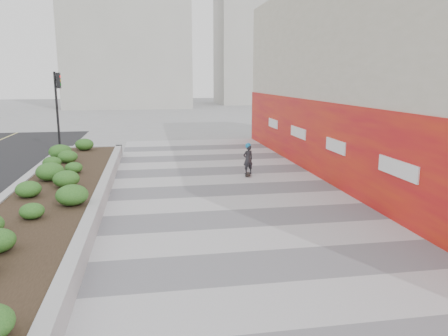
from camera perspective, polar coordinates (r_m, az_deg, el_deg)
The scene contains 9 objects.
ground at distance 8.02m, azimuth 11.06°, elevation -17.54°, with size 160.00×160.00×0.00m, color gray.
walkway at distance 10.60m, azimuth 5.26°, elevation -9.84°, with size 8.00×36.00×0.01m, color #A8A8AD.
building at distance 18.22m, azimuth 22.41°, elevation 11.12°, with size 6.04×24.08×8.00m.
planter at distance 14.24m, azimuth -21.21°, elevation -3.21°, with size 3.00×18.00×0.90m.
traffic_signal_near at distance 24.47m, azimuth -20.89°, elevation 8.31°, with size 0.33×0.28×4.20m.
distant_bldg_north_l at distance 61.86m, azimuth -12.53°, elevation 17.11°, with size 16.00×12.00×20.00m, color #ADAAA3.
distant_bldg_north_r at distance 69.28m, azimuth 5.27°, elevation 18.38°, with size 14.00×10.00×24.00m, color #ADAAA3.
manhole_cover at distance 10.73m, azimuth 7.87°, elevation -9.64°, with size 0.44×0.44×0.01m, color #595654.
skateboarder at distance 17.54m, azimuth 3.16°, elevation 1.16°, with size 0.50×0.75×1.35m.
Camera 1 is at (-2.61, -6.51, 3.89)m, focal length 35.00 mm.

